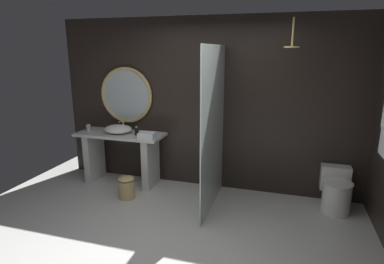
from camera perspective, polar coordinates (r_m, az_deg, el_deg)
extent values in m
plane|color=silver|center=(3.71, -5.15, -20.42)|extent=(5.76, 5.76, 0.00)
cube|color=black|center=(4.92, 2.78, 4.88)|extent=(4.80, 0.10, 2.60)
cube|color=silver|center=(5.20, -12.66, -0.42)|extent=(1.40, 0.54, 0.04)
cube|color=silver|center=(5.58, -17.00, -4.17)|extent=(0.11, 0.46, 0.79)
cube|color=silver|center=(5.10, -7.38, -5.39)|extent=(0.11, 0.46, 0.79)
ellipsoid|color=white|center=(5.19, -13.06, 0.50)|extent=(0.45, 0.37, 0.13)
cylinder|color=tan|center=(5.32, -12.17, 1.18)|extent=(0.02, 0.02, 0.18)
cylinder|color=tan|center=(5.25, -12.55, 1.87)|extent=(0.02, 0.13, 0.02)
cylinder|color=silver|center=(5.47, -17.98, 0.75)|extent=(0.07, 0.07, 0.11)
cylinder|color=black|center=(5.01, -9.85, 0.10)|extent=(0.06, 0.06, 0.12)
cylinder|color=tan|center=(4.99, -9.88, 0.88)|extent=(0.03, 0.03, 0.02)
torus|color=tan|center=(5.30, -11.68, 6.44)|extent=(0.91, 0.05, 0.91)
cylinder|color=#B2BCC1|center=(5.31, -11.62, 6.46)|extent=(0.82, 0.01, 0.82)
cube|color=silver|center=(4.25, 3.79, 0.46)|extent=(0.02, 1.28, 2.18)
cylinder|color=tan|center=(4.25, 17.56, 16.69)|extent=(0.02, 0.02, 0.34)
cylinder|color=tan|center=(4.25, 17.37, 14.26)|extent=(0.19, 0.19, 0.02)
cylinder|color=white|center=(4.73, 24.32, -10.65)|extent=(0.36, 0.36, 0.42)
ellipsoid|color=white|center=(4.65, 24.60, -8.17)|extent=(0.38, 0.42, 0.02)
cube|color=white|center=(4.92, 24.15, -7.47)|extent=(0.39, 0.18, 0.35)
cylinder|color=tan|center=(4.85, -11.54, -9.96)|extent=(0.24, 0.24, 0.27)
ellipsoid|color=tan|center=(4.79, -11.64, -8.16)|extent=(0.24, 0.24, 0.07)
cube|color=white|center=(4.79, -8.05, -0.63)|extent=(0.26, 0.22, 0.09)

